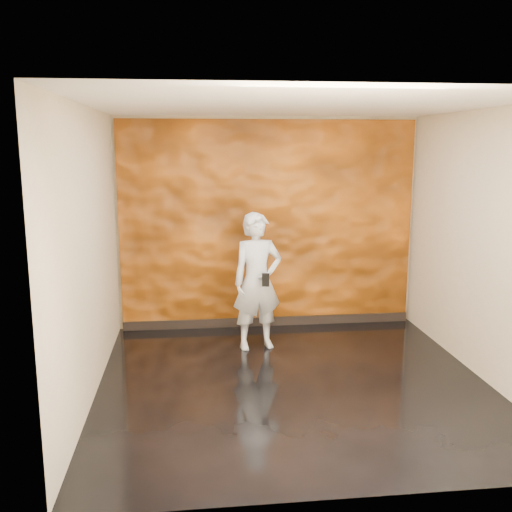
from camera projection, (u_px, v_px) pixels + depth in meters
name	position (u px, v px, depth m)	size (l,w,h in m)	color
room	(295.00, 250.00, 5.66)	(4.02, 4.02, 2.81)	black
feature_wall	(268.00, 225.00, 7.57)	(3.90, 0.06, 2.75)	#CD6211
baseboard	(268.00, 321.00, 7.79)	(3.90, 0.04, 0.12)	black
man	(257.00, 281.00, 6.81)	(0.60, 0.40, 1.65)	#979DA6
phone	(266.00, 280.00, 6.57)	(0.09, 0.02, 0.16)	black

